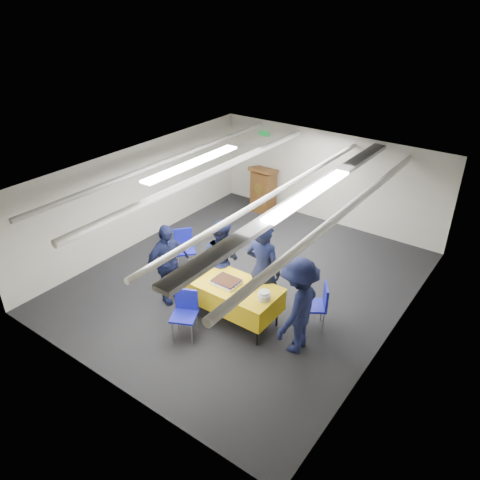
# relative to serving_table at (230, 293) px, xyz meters

# --- Properties ---
(ground) EXTENTS (7.00, 7.00, 0.00)m
(ground) POSITION_rel_serving_table_xyz_m (-0.49, 1.16, -0.56)
(ground) COLOR black
(ground) RESTS_ON ground
(room_shell) EXTENTS (6.00, 7.00, 2.30)m
(room_shell) POSITION_rel_serving_table_xyz_m (-0.39, 1.57, 1.25)
(room_shell) COLOR beige
(room_shell) RESTS_ON ground
(serving_table) EXTENTS (1.82, 0.87, 0.77)m
(serving_table) POSITION_rel_serving_table_xyz_m (0.00, 0.00, 0.00)
(serving_table) COLOR black
(serving_table) RESTS_ON ground
(sheet_cake) EXTENTS (0.48, 0.37, 0.09)m
(sheet_cake) POSITION_rel_serving_table_xyz_m (-0.05, -0.05, 0.25)
(sheet_cake) COLOR white
(sheet_cake) RESTS_ON serving_table
(plate_stack_left) EXTENTS (0.24, 0.24, 0.18)m
(plate_stack_left) POSITION_rel_serving_table_xyz_m (-0.75, -0.05, 0.30)
(plate_stack_left) COLOR white
(plate_stack_left) RESTS_ON serving_table
(plate_stack_right) EXTENTS (0.22, 0.22, 0.16)m
(plate_stack_right) POSITION_rel_serving_table_xyz_m (0.74, -0.05, 0.28)
(plate_stack_right) COLOR white
(plate_stack_right) RESTS_ON serving_table
(podium) EXTENTS (0.62, 0.53, 1.25)m
(podium) POSITION_rel_serving_table_xyz_m (-2.09, 4.20, 0.05)
(podium) COLOR brown
(podium) RESTS_ON ground
(chair_near) EXTENTS (0.56, 0.56, 0.87)m
(chair_near) POSITION_rel_serving_table_xyz_m (-0.36, -0.80, -0.03)
(chair_near) COLOR gray
(chair_near) RESTS_ON ground
(chair_right) EXTENTS (0.58, 0.58, 0.87)m
(chair_right) POSITION_rel_serving_table_xyz_m (1.38, 0.72, -0.03)
(chair_right) COLOR gray
(chair_right) RESTS_ON ground
(chair_left) EXTENTS (0.59, 0.59, 0.87)m
(chair_left) POSITION_rel_serving_table_xyz_m (-1.87, 0.85, -0.03)
(chair_left) COLOR gray
(chair_left) RESTS_ON ground
(sailor_a) EXTENTS (0.71, 0.48, 1.87)m
(sailor_a) POSITION_rel_serving_table_xyz_m (0.38, 0.46, 0.38)
(sailor_a) COLOR black
(sailor_a) RESTS_ON ground
(sailor_b) EXTENTS (0.82, 0.65, 1.62)m
(sailor_b) POSITION_rel_serving_table_xyz_m (-0.60, 0.51, 0.25)
(sailor_b) COLOR black
(sailor_b) RESTS_ON ground
(sailor_c) EXTENTS (0.60, 1.01, 1.61)m
(sailor_c) POSITION_rel_serving_table_xyz_m (-1.30, -0.22, 0.25)
(sailor_c) COLOR black
(sailor_c) RESTS_ON ground
(sailor_d) EXTENTS (0.70, 1.14, 1.72)m
(sailor_d) POSITION_rel_serving_table_xyz_m (1.35, 0.02, 0.30)
(sailor_d) COLOR black
(sailor_d) RESTS_ON ground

